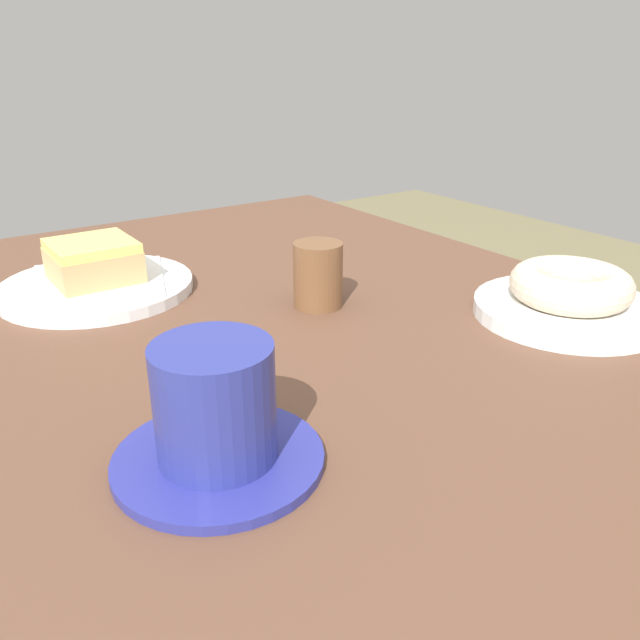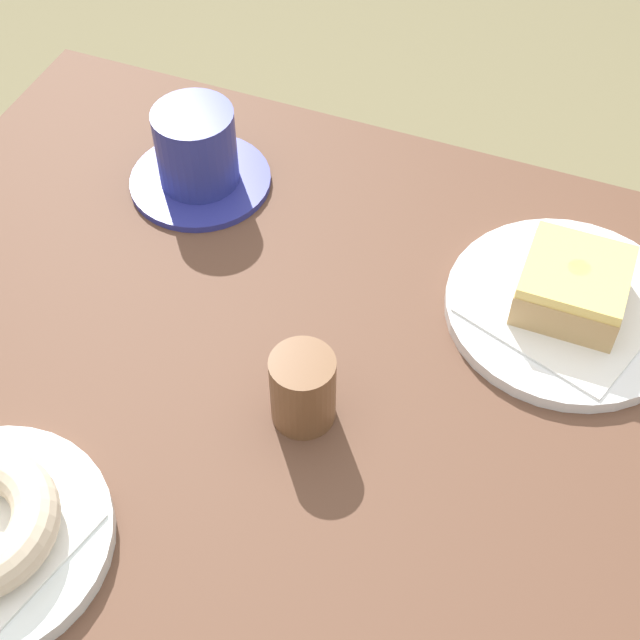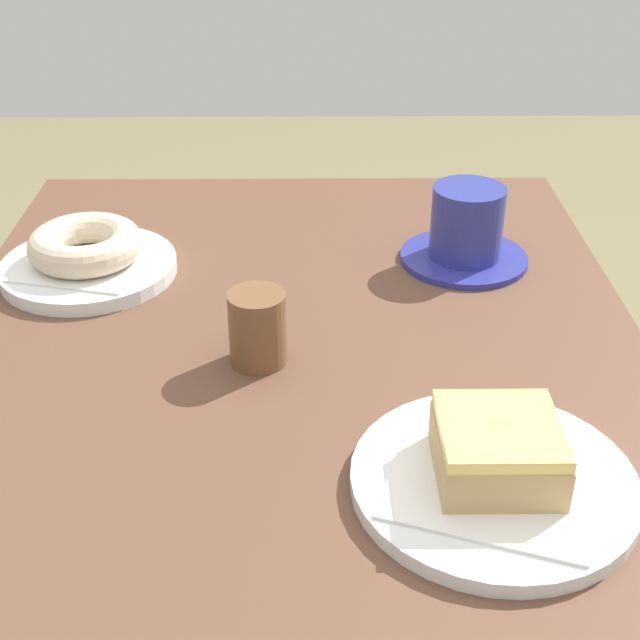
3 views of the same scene
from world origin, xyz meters
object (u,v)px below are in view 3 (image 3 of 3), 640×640
object	(u,v)px
plate_glazed_square	(493,482)
sugar_jar	(258,328)
plate_sugar_ring	(89,268)
donut_sugar_ring	(85,245)
donut_glazed_square	(498,449)
coffee_cup	(466,229)

from	to	relation	value
plate_glazed_square	sugar_jar	distance (m)	0.27
plate_sugar_ring	donut_sugar_ring	world-z (taller)	donut_sugar_ring
sugar_jar	plate_glazed_square	bearing A→B (deg)	46.16
plate_sugar_ring	sugar_jar	size ratio (longest dim) A/B	2.71
plate_glazed_square	donut_glazed_square	world-z (taller)	donut_glazed_square
donut_glazed_square	plate_sugar_ring	distance (m)	0.53
coffee_cup	plate_sugar_ring	bearing A→B (deg)	-86.20
donut_glazed_square	sugar_jar	world-z (taller)	sugar_jar
donut_glazed_square	donut_sugar_ring	distance (m)	0.53
plate_glazed_square	donut_glazed_square	bearing A→B (deg)	0.00
donut_sugar_ring	coffee_cup	distance (m)	0.43
plate_glazed_square	plate_sugar_ring	world-z (taller)	plate_sugar_ring
donut_glazed_square	donut_sugar_ring	xyz separation A→B (m)	(-0.36, -0.39, -0.00)
plate_glazed_square	sugar_jar	size ratio (longest dim) A/B	3.07
donut_sugar_ring	sugar_jar	bearing A→B (deg)	48.03
coffee_cup	sugar_jar	world-z (taller)	coffee_cup
plate_sugar_ring	sugar_jar	distance (m)	0.27
plate_glazed_square	plate_sugar_ring	xyz separation A→B (m)	(-0.36, -0.39, 0.00)
plate_glazed_square	sugar_jar	world-z (taller)	sugar_jar
coffee_cup	donut_glazed_square	bearing A→B (deg)	-5.30
plate_glazed_square	coffee_cup	world-z (taller)	coffee_cup
plate_sugar_ring	donut_sugar_ring	xyz separation A→B (m)	(0.00, 0.00, 0.03)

